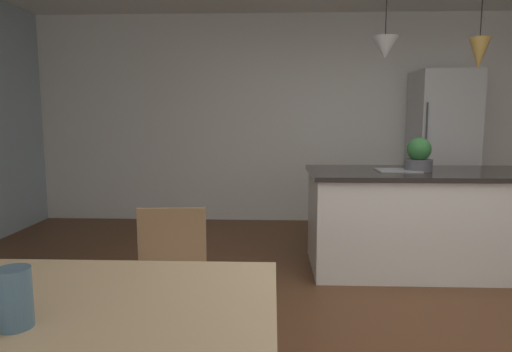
{
  "coord_description": "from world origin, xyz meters",
  "views": [
    {
      "loc": [
        -0.93,
        -2.61,
        1.36
      ],
      "look_at": [
        -1.04,
        0.26,
        0.99
      ],
      "focal_mm": 30.81,
      "sensor_mm": 36.0,
      "label": 1
    }
  ],
  "objects_px": {
    "vase_on_dining_table": "(15,298)",
    "refrigerator": "(441,151)",
    "chair_far_right": "(169,285)",
    "potted_plant_on_island": "(419,156)",
    "kitchen_island": "(423,219)"
  },
  "relations": [
    {
      "from": "refrigerator",
      "to": "potted_plant_on_island",
      "type": "relative_size",
      "value": 6.54
    },
    {
      "from": "refrigerator",
      "to": "vase_on_dining_table",
      "type": "bearing_deg",
      "value": -123.88
    },
    {
      "from": "refrigerator",
      "to": "vase_on_dining_table",
      "type": "xyz_separation_m",
      "value": [
        -2.85,
        -4.24,
        -0.14
      ]
    },
    {
      "from": "kitchen_island",
      "to": "potted_plant_on_island",
      "type": "bearing_deg",
      "value": -180.0
    },
    {
      "from": "potted_plant_on_island",
      "to": "vase_on_dining_table",
      "type": "bearing_deg",
      "value": -127.48
    },
    {
      "from": "chair_far_right",
      "to": "refrigerator",
      "type": "bearing_deg",
      "value": 50.93
    },
    {
      "from": "chair_far_right",
      "to": "refrigerator",
      "type": "distance_m",
      "value": 4.19
    },
    {
      "from": "chair_far_right",
      "to": "refrigerator",
      "type": "relative_size",
      "value": 0.45
    },
    {
      "from": "refrigerator",
      "to": "chair_far_right",
      "type": "bearing_deg",
      "value": -129.07
    },
    {
      "from": "chair_far_right",
      "to": "refrigerator",
      "type": "height_order",
      "value": "refrigerator"
    },
    {
      "from": "chair_far_right",
      "to": "kitchen_island",
      "type": "bearing_deg",
      "value": 41.47
    },
    {
      "from": "refrigerator",
      "to": "potted_plant_on_island",
      "type": "height_order",
      "value": "refrigerator"
    },
    {
      "from": "chair_far_right",
      "to": "kitchen_island",
      "type": "relative_size",
      "value": 0.42
    },
    {
      "from": "vase_on_dining_table",
      "to": "refrigerator",
      "type": "bearing_deg",
      "value": 56.12
    },
    {
      "from": "chair_far_right",
      "to": "potted_plant_on_island",
      "type": "bearing_deg",
      "value": 42.49
    }
  ]
}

